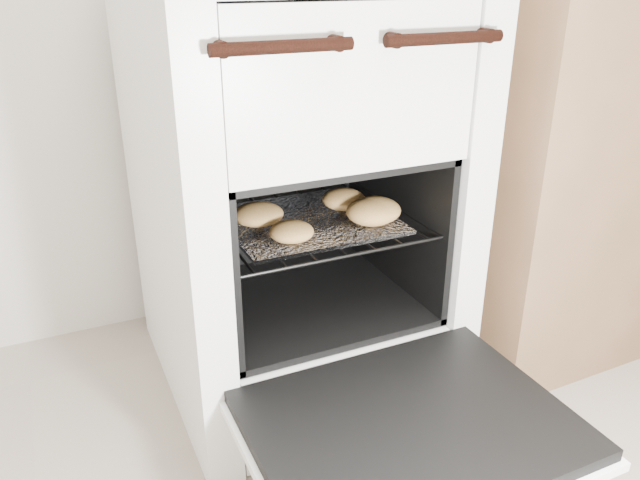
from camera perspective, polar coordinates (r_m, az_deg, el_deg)
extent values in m
cube|color=silver|center=(1.27, -2.80, 4.73)|extent=(0.56, 0.59, 0.85)
cylinder|color=black|center=(0.87, -3.37, 17.22)|extent=(0.20, 0.02, 0.02)
cylinder|color=black|center=(1.00, 11.37, 17.63)|extent=(0.20, 0.02, 0.02)
cube|color=black|center=(1.01, 8.27, -16.36)|extent=(0.48, 0.37, 0.02)
cube|color=silver|center=(1.02, 8.21, -17.08)|extent=(0.50, 0.39, 0.01)
cylinder|color=black|center=(1.17, -10.49, 0.32)|extent=(0.01, 0.39, 0.01)
cylinder|color=black|center=(1.31, 6.59, 3.21)|extent=(0.01, 0.39, 0.01)
cylinder|color=black|center=(1.07, 2.49, -1.48)|extent=(0.40, 0.01, 0.01)
cylinder|color=black|center=(1.39, -4.51, 4.45)|extent=(0.40, 0.01, 0.01)
cylinder|color=black|center=(1.17, -8.96, 0.58)|extent=(0.01, 0.37, 0.01)
cylinder|color=black|center=(1.19, -6.39, 1.02)|extent=(0.01, 0.37, 0.01)
cylinder|color=black|center=(1.20, -3.88, 1.45)|extent=(0.01, 0.37, 0.01)
cylinder|color=black|center=(1.22, -1.45, 1.87)|extent=(0.01, 0.37, 0.01)
cylinder|color=black|center=(1.25, 0.90, 2.26)|extent=(0.01, 0.37, 0.01)
cylinder|color=black|center=(1.27, 3.17, 2.64)|extent=(0.01, 0.37, 0.01)
cylinder|color=black|center=(1.29, 5.36, 3.00)|extent=(0.01, 0.37, 0.01)
cube|color=white|center=(1.21, -1.11, 1.82)|extent=(0.32, 0.28, 0.01)
ellipsoid|color=tan|center=(1.18, 4.71, 2.56)|extent=(0.13, 0.13, 0.05)
ellipsoid|color=tan|center=(1.18, -5.66, 2.36)|extent=(0.12, 0.12, 0.04)
ellipsoid|color=tan|center=(1.10, -2.62, 0.77)|extent=(0.11, 0.11, 0.03)
ellipsoid|color=tan|center=(1.19, 5.09, 2.75)|extent=(0.12, 0.12, 0.05)
ellipsoid|color=tan|center=(1.25, 2.18, 3.74)|extent=(0.10, 0.10, 0.04)
cube|color=brown|center=(1.72, 23.67, 9.31)|extent=(0.95, 0.64, 0.94)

